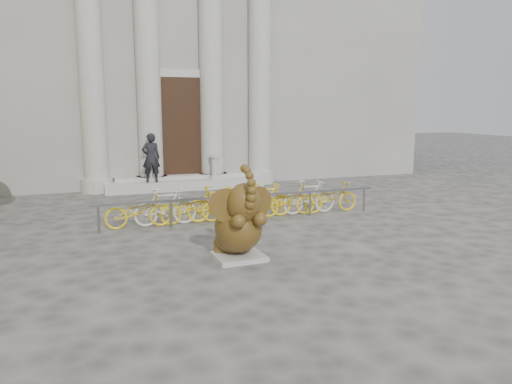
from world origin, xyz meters
name	(u,v)px	position (x,y,z in m)	size (l,w,h in m)	color
ground	(283,257)	(0.00, 0.00, 0.00)	(80.00, 80.00, 0.00)	#474442
classical_building	(157,44)	(0.00, 14.93, 5.98)	(22.00, 10.70, 12.00)	gray
entrance_steps	(185,184)	(0.00, 9.40, 0.18)	(6.00, 1.20, 0.36)	#A8A59E
elephant_statue	(239,225)	(-0.91, 0.15, 0.72)	(1.33, 1.48, 1.99)	#A8A59E
bike_rack	(241,202)	(0.32, 3.65, 0.50)	(8.00, 0.53, 1.00)	slate
pedestrian	(151,158)	(-1.31, 9.08, 1.26)	(0.66, 0.43, 1.80)	black
balustrade_post	(215,168)	(1.10, 9.10, 0.78)	(0.37, 0.37, 0.91)	#A8A59E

